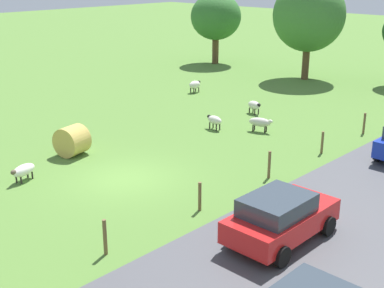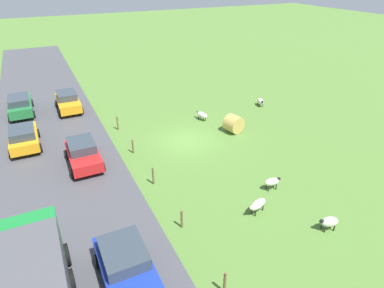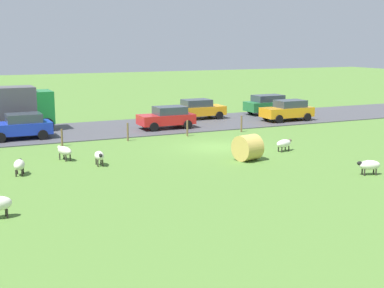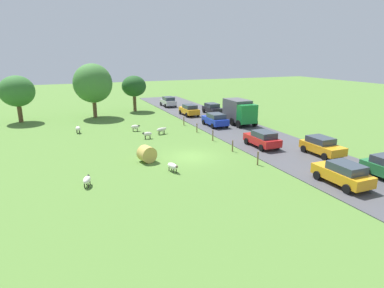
# 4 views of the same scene
# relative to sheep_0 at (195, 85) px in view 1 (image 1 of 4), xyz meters

# --- Properties ---
(ground_plane) EXTENTS (160.00, 160.00, 0.00)m
(ground_plane) POSITION_rel_sheep_0_xyz_m (8.60, -13.24, -0.54)
(ground_plane) COLOR #517A33
(road_strip) EXTENTS (8.00, 80.00, 0.06)m
(road_strip) POSITION_rel_sheep_0_xyz_m (17.79, -13.24, -0.51)
(road_strip) COLOR #47474C
(road_strip) RESTS_ON ground_plane
(sheep_0) EXTENTS (0.57, 1.06, 0.82)m
(sheep_0) POSITION_rel_sheep_0_xyz_m (0.00, 0.00, 0.00)
(sheep_0) COLOR silver
(sheep_0) RESTS_ON ground_plane
(sheep_2) EXTENTS (1.08, 0.71, 0.76)m
(sheep_2) POSITION_rel_sheep_0_xyz_m (6.32, -1.56, -0.03)
(sheep_2) COLOR silver
(sheep_2) RESTS_ON ground_plane
(sheep_3) EXTENTS (1.07, 0.54, 0.75)m
(sheep_3) POSITION_rel_sheep_0_xyz_m (6.71, -5.55, -0.03)
(sheep_3) COLOR silver
(sheep_3) RESTS_ON ground_plane
(sheep_4) EXTENTS (1.33, 0.81, 0.76)m
(sheep_4) POSITION_rel_sheep_0_xyz_m (8.73, -4.20, -0.02)
(sheep_4) COLOR beige
(sheep_4) RESTS_ON ground_plane
(sheep_5) EXTENTS (0.77, 1.28, 0.69)m
(sheep_5) POSITION_rel_sheep_0_xyz_m (5.83, -16.23, -0.08)
(sheep_5) COLOR white
(sheep_5) RESTS_ON ground_plane
(hay_bale_0) EXTENTS (1.61, 1.42, 1.38)m
(hay_bale_0) POSITION_rel_sheep_0_xyz_m (4.63, -13.08, 0.15)
(hay_bale_0) COLOR tan
(hay_bale_0) RESTS_ON ground_plane
(tree_1) EXTENTS (5.37, 5.37, 7.55)m
(tree_1) POSITION_rel_sheep_0_xyz_m (3.02, 9.18, 4.28)
(tree_1) COLOR brown
(tree_1) RESTS_ON ground_plane
(tree_2) EXTENTS (4.42, 4.42, 6.14)m
(tree_2) POSITION_rel_sheep_0_xyz_m (-6.58, 9.61, 3.55)
(tree_2) COLOR brown
(tree_2) RESTS_ON ground_plane
(fence_post_0) EXTENTS (0.12, 0.12, 1.16)m
(fence_post_0) POSITION_rel_sheep_0_xyz_m (12.83, -17.44, 0.03)
(fence_post_0) COLOR brown
(fence_post_0) RESTS_ON ground_plane
(fence_post_1) EXTENTS (0.12, 0.12, 1.08)m
(fence_post_1) POSITION_rel_sheep_0_xyz_m (12.83, -13.26, -0.01)
(fence_post_1) COLOR brown
(fence_post_1) RESTS_ON ground_plane
(fence_post_2) EXTENTS (0.12, 0.12, 1.17)m
(fence_post_2) POSITION_rel_sheep_0_xyz_m (12.83, -9.08, 0.04)
(fence_post_2) COLOR brown
(fence_post_2) RESTS_ON ground_plane
(fence_post_3) EXTENTS (0.12, 0.12, 1.05)m
(fence_post_3) POSITION_rel_sheep_0_xyz_m (12.83, -4.90, -0.02)
(fence_post_3) COLOR brown
(fence_post_3) RESTS_ON ground_plane
(fence_post_4) EXTENTS (0.12, 0.12, 1.11)m
(fence_post_4) POSITION_rel_sheep_0_xyz_m (12.83, -0.72, 0.01)
(fence_post_4) COLOR brown
(fence_post_4) RESTS_ON ground_plane
(car_3) EXTENTS (2.07, 3.99, 1.59)m
(car_3) POSITION_rel_sheep_0_xyz_m (16.19, -13.17, 0.34)
(car_3) COLOR red
(car_3) RESTS_ON road_strip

